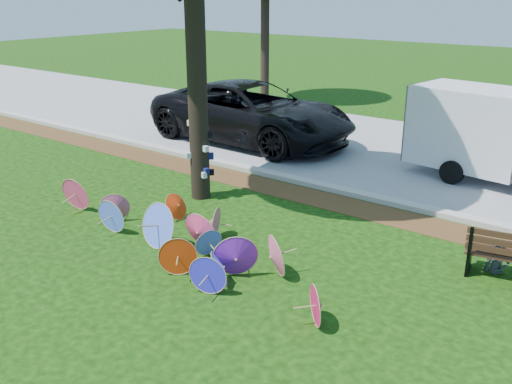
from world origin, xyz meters
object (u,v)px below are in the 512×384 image
black_van (252,113)px  person_left (500,242)px  parasol_pile (182,234)px  cargo_trailer (473,127)px

black_van → person_left: 9.88m
parasol_pile → person_left: bearing=29.1°
black_van → cargo_trailer: (6.63, 0.59, 0.36)m
parasol_pile → cargo_trailer: bearing=70.9°
parasol_pile → black_van: 8.23m
black_van → person_left: size_ratio=5.99×
parasol_pile → person_left: 5.55m
cargo_trailer → person_left: (2.14, -5.10, -0.74)m
parasol_pile → black_van: bearing=118.6°
parasol_pile → black_van: size_ratio=1.09×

